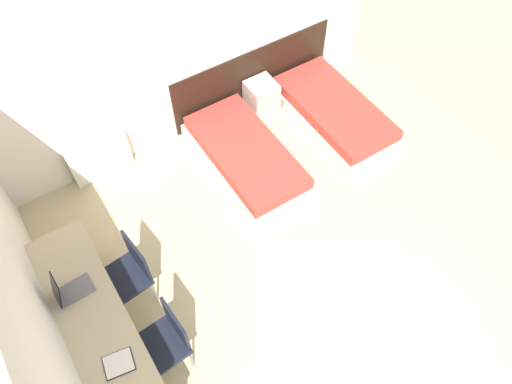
{
  "coord_description": "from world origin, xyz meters",
  "views": [
    {
      "loc": [
        -1.78,
        -0.62,
        5.21
      ],
      "look_at": [
        0.0,
        2.13,
        0.55
      ],
      "focal_mm": 35.0,
      "sensor_mm": 36.0,
      "label": 1
    }
  ],
  "objects_px": {
    "chair_near_notebook": "(165,340)",
    "laptop": "(68,290)",
    "bed_near_window": "(246,157)",
    "chair_near_laptop": "(128,272)",
    "nightstand": "(261,97)",
    "bed_near_door": "(334,113)"
  },
  "relations": [
    {
      "from": "chair_near_notebook",
      "to": "laptop",
      "type": "distance_m",
      "value": 1.03
    },
    {
      "from": "bed_near_door",
      "to": "chair_near_laptop",
      "type": "bearing_deg",
      "value": -165.59
    },
    {
      "from": "chair_near_notebook",
      "to": "chair_near_laptop",
      "type": "bearing_deg",
      "value": 86.46
    },
    {
      "from": "nightstand",
      "to": "chair_near_laptop",
      "type": "xyz_separation_m",
      "value": [
        -2.71,
        -1.62,
        0.27
      ]
    },
    {
      "from": "nightstand",
      "to": "bed_near_door",
      "type": "bearing_deg",
      "value": -45.64
    },
    {
      "from": "chair_near_laptop",
      "to": "chair_near_notebook",
      "type": "relative_size",
      "value": 1.0
    },
    {
      "from": "chair_near_laptop",
      "to": "nightstand",
      "type": "bearing_deg",
      "value": 24.41
    },
    {
      "from": "nightstand",
      "to": "chair_near_notebook",
      "type": "height_order",
      "value": "chair_near_notebook"
    },
    {
      "from": "chair_near_notebook",
      "to": "nightstand",
      "type": "bearing_deg",
      "value": 38.74
    },
    {
      "from": "chair_near_notebook",
      "to": "bed_near_window",
      "type": "bearing_deg",
      "value": 37.42
    },
    {
      "from": "bed_near_window",
      "to": "laptop",
      "type": "bearing_deg",
      "value": -160.23
    },
    {
      "from": "nightstand",
      "to": "laptop",
      "type": "distance_m",
      "value": 3.72
    },
    {
      "from": "bed_near_window",
      "to": "chair_near_laptop",
      "type": "xyz_separation_m",
      "value": [
        -1.99,
        -0.88,
        0.34
      ]
    },
    {
      "from": "bed_near_window",
      "to": "bed_near_door",
      "type": "xyz_separation_m",
      "value": [
        1.45,
        0.0,
        0.0
      ]
    },
    {
      "from": "bed_near_window",
      "to": "bed_near_door",
      "type": "relative_size",
      "value": 1.0
    },
    {
      "from": "laptop",
      "to": "bed_near_window",
      "type": "bearing_deg",
      "value": 17.06
    },
    {
      "from": "nightstand",
      "to": "laptop",
      "type": "height_order",
      "value": "laptop"
    },
    {
      "from": "chair_near_notebook",
      "to": "bed_near_door",
      "type": "bearing_deg",
      "value": 23.14
    },
    {
      "from": "bed_near_window",
      "to": "chair_near_notebook",
      "type": "height_order",
      "value": "chair_near_notebook"
    },
    {
      "from": "nightstand",
      "to": "chair_near_notebook",
      "type": "relative_size",
      "value": 0.53
    },
    {
      "from": "bed_near_window",
      "to": "chair_near_laptop",
      "type": "distance_m",
      "value": 2.2
    },
    {
      "from": "bed_near_window",
      "to": "chair_near_notebook",
      "type": "distance_m",
      "value": 2.66
    }
  ]
}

